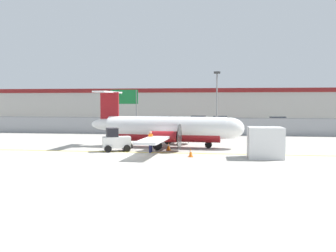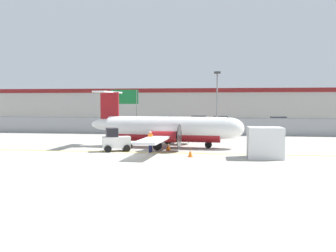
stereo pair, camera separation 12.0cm
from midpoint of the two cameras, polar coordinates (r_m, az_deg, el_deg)
name	(u,v)px [view 1 (the left image)]	position (r m, az deg, el deg)	size (l,w,h in m)	color
ground_plane	(142,152)	(29.63, -4.04, -4.03)	(140.00, 140.00, 0.01)	#ADA89E
perimeter_fence	(169,125)	(45.23, 0.10, 0.09)	(98.00, 0.10, 2.10)	gray
parking_lot_strip	(179,127)	(56.69, 1.66, -0.23)	(98.00, 17.00, 0.12)	#38383A
background_building	(189,105)	(74.96, 3.17, 3.19)	(91.00, 8.10, 6.50)	beige
commuter_airplane	(169,129)	(32.73, 0.07, -0.47)	(13.74, 16.07, 4.92)	white
baggage_tug	(116,141)	(30.47, -8.05, -2.23)	(2.57, 2.08, 1.88)	silver
ground_crew_worker	(151,141)	(29.40, -2.78, -2.22)	(0.45, 0.53, 1.70)	#191E4C
cargo_container	(265,143)	(27.41, 14.49, -2.47)	(2.45, 2.07, 2.20)	silver
traffic_cone_near_left	(191,153)	(27.22, 3.34, -4.07)	(0.36, 0.36, 0.64)	orange
traffic_cone_near_right	(121,143)	(33.26, -7.25, -2.66)	(0.36, 0.36, 0.64)	orange
traffic_cone_far_left	(168,146)	(30.82, -0.04, -3.14)	(0.36, 0.36, 0.64)	orange
traffic_cone_far_right	(129,141)	(35.51, -6.09, -2.24)	(0.36, 0.36, 0.64)	orange
parked_car_0	(70,123)	(55.37, -14.79, 0.41)	(4.30, 2.22, 1.58)	navy
parked_car_1	(98,123)	(54.87, -10.71, 0.44)	(4.21, 2.02, 1.58)	silver
parked_car_2	(120,124)	(52.06, -7.33, 0.30)	(4.36, 2.35, 1.58)	#19662D
parked_car_3	(164,122)	(57.89, -0.68, 0.68)	(4.28, 2.16, 1.58)	black
parked_car_4	(199,121)	(61.09, 4.70, 0.83)	(4.39, 2.45, 1.58)	red
parked_car_5	(219,121)	(60.13, 7.75, 0.76)	(4.24, 2.07, 1.58)	red
parked_car_6	(245,125)	(50.65, 11.63, 0.16)	(4.27, 2.15, 1.58)	black
parked_car_7	(278,122)	(59.65, 16.43, 0.62)	(4.35, 2.34, 1.58)	#19662D
apron_light_pole	(217,99)	(41.26, 7.37, 4.13)	(0.70, 0.30, 7.27)	slate
highway_sign	(124,100)	(47.95, -6.77, 3.89)	(3.60, 0.14, 5.50)	slate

